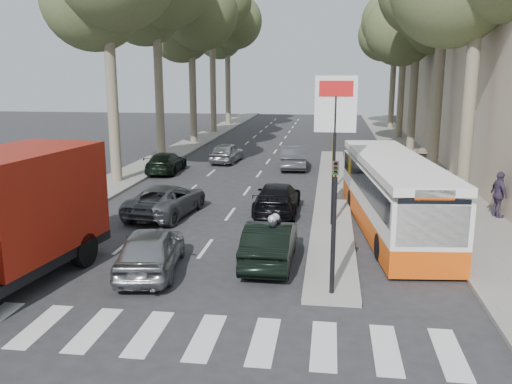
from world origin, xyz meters
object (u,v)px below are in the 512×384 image
(silver_hatchback, at_px, (151,249))
(motorcycle, at_px, (274,243))
(red_truck, at_px, (5,217))
(city_bus, at_px, (392,192))
(dark_hatchback, at_px, (270,242))

(silver_hatchback, height_order, motorcycle, motorcycle)
(silver_hatchback, relative_size, red_truck, 0.57)
(red_truck, height_order, motorcycle, red_truck)
(silver_hatchback, bearing_deg, city_bus, -151.97)
(dark_hatchback, bearing_deg, city_bus, -134.11)
(city_bus, height_order, motorcycle, city_bus)
(motorcycle, bearing_deg, city_bus, 57.49)
(dark_hatchback, height_order, red_truck, red_truck)
(silver_hatchback, distance_m, city_bus, 9.16)
(dark_hatchback, height_order, city_bus, city_bus)
(red_truck, bearing_deg, silver_hatchback, 30.06)
(motorcycle, bearing_deg, dark_hatchback, 119.70)
(silver_hatchback, height_order, dark_hatchback, silver_hatchback)
(dark_hatchback, relative_size, city_bus, 0.38)
(dark_hatchback, distance_m, red_truck, 7.49)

